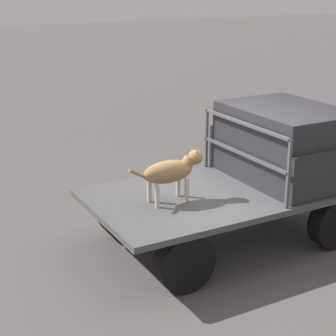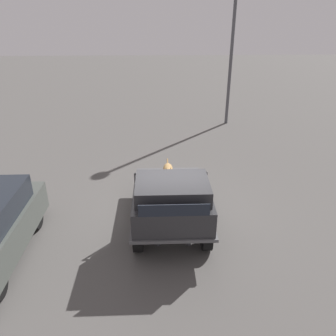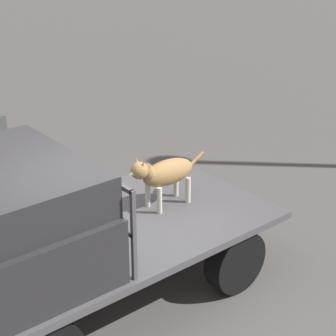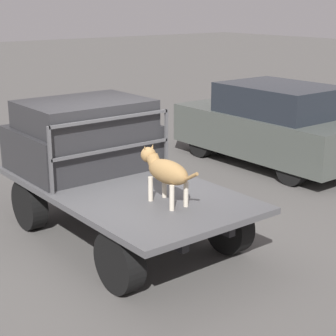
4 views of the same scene
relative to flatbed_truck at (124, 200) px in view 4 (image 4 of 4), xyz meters
The scene contains 6 objects.
ground_plane 0.58m from the flatbed_truck, ahead, with size 80.00×80.00×0.00m, color #514F4C.
flatbed_truck is the anchor object (origin of this frame).
truck_cab 1.27m from the flatbed_truck, ahead, with size 1.55×1.91×1.03m.
truck_headboard 0.85m from the flatbed_truck, ahead, with size 0.04×1.91×0.90m.
dog 1.08m from the flatbed_truck, behind, with size 1.09×0.29×0.67m.
parked_sedan 4.71m from the flatbed_truck, 73.41° to the right, with size 4.00×1.83×1.64m.
Camera 4 is at (-6.09, 3.99, 3.19)m, focal length 60.00 mm.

